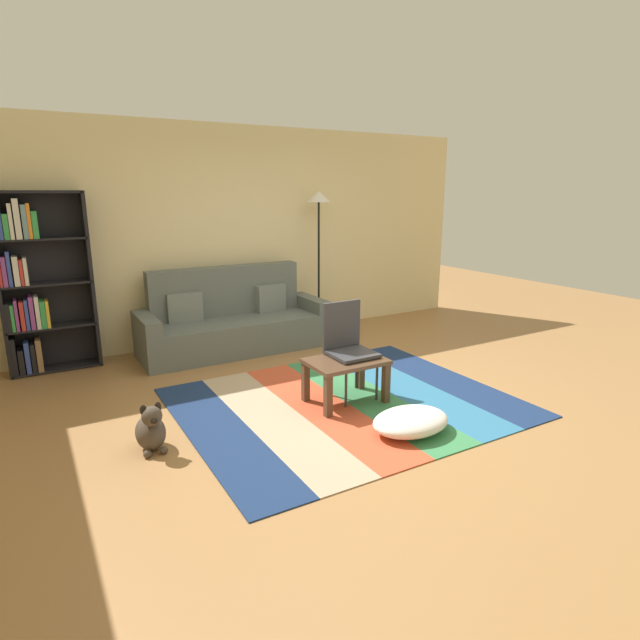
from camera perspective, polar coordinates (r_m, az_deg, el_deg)
ground_plane at (r=4.93m, az=3.46°, el=-8.61°), size 14.00×14.00×0.00m
back_wall at (r=6.83m, az=-8.41°, el=9.35°), size 6.80×0.10×2.70m
rug at (r=4.81m, az=2.80°, el=-9.12°), size 2.91×2.42×0.01m
couch at (r=6.37m, az=-9.60°, el=-0.29°), size 2.26×0.80×1.00m
bookshelf at (r=6.16m, az=-29.12°, el=3.35°), size 0.90×0.28×1.91m
coffee_table at (r=4.71m, az=2.87°, el=-5.32°), size 0.70×0.48×0.41m
pouf at (r=4.28m, az=10.02°, el=-11.00°), size 0.67×0.49×0.18m
dog at (r=4.14m, az=-18.24°, el=-11.50°), size 0.22×0.35×0.40m
standing_lamp at (r=6.92m, az=-0.14°, el=11.52°), size 0.32×0.32×1.90m
tv_remote at (r=4.75m, az=3.64°, el=-4.00°), size 0.12×0.15×0.02m
folding_chair at (r=4.81m, az=2.99°, el=-2.39°), size 0.40×0.40×0.90m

